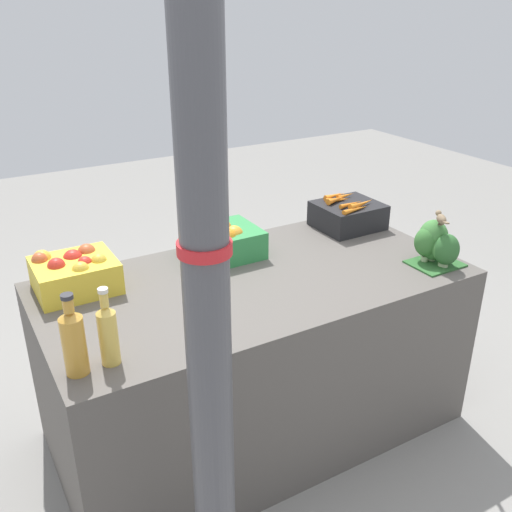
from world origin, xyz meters
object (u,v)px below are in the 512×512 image
carrot_crate (348,214)px  juice_bottle_golden (108,333)px  juice_bottle_amber (74,341)px  apple_crate (74,272)px  broccoli_pile (436,244)px  support_pole (205,258)px  orange_crate (222,240)px  sparrow_bird (441,218)px

carrot_crate → juice_bottle_golden: 1.53m
carrot_crate → juice_bottle_amber: bearing=-159.4°
apple_crate → broccoli_pile: bearing=-20.9°
carrot_crate → apple_crate: bearing=179.8°
support_pole → juice_bottle_golden: (-0.13, 0.48, -0.42)m
carrot_crate → broccoli_pile: bearing=-84.4°
orange_crate → sparrow_bird: size_ratio=2.52×
support_pole → juice_bottle_amber: (-0.24, 0.48, -0.42)m
sparrow_bird → carrot_crate: bearing=31.9°
orange_crate → broccoli_pile: (0.78, -0.55, 0.01)m
juice_bottle_golden → sparrow_bird: (1.46, 0.01, 0.11)m
support_pole → juice_bottle_golden: 0.65m
carrot_crate → sparrow_bird: size_ratio=2.52×
broccoli_pile → juice_bottle_amber: size_ratio=0.79×
support_pole → sparrow_bird: bearing=20.1°
orange_crate → support_pole: bearing=-118.2°
orange_crate → sparrow_bird: bearing=-36.4°
orange_crate → juice_bottle_golden: size_ratio=1.16×
sparrow_bird → juice_bottle_golden: bearing=117.9°
juice_bottle_amber → carrot_crate: bearing=20.6°
support_pole → juice_bottle_amber: bearing=116.1°
apple_crate → sparrow_bird: sparrow_bird is taller
orange_crate → broccoli_pile: 0.95m
apple_crate → juice_bottle_golden: 0.58m
apple_crate → broccoli_pile: broccoli_pile is taller
orange_crate → carrot_crate: size_ratio=1.00×
carrot_crate → orange_crate: bearing=180.0°
broccoli_pile → sparrow_bird: (-0.01, -0.02, 0.13)m
carrot_crate → broccoli_pile: (0.05, -0.55, 0.02)m
carrot_crate → juice_bottle_amber: size_ratio=1.13×
apple_crate → orange_crate: size_ratio=1.00×
juice_bottle_amber → orange_crate: bearing=35.6°
carrot_crate → broccoli_pile: broccoli_pile is taller
support_pole → juice_bottle_amber: 0.68m
support_pole → sparrow_bird: 1.45m
apple_crate → juice_bottle_amber: bearing=-103.5°
broccoli_pile → juice_bottle_amber: 1.58m
orange_crate → broccoli_pile: bearing=-35.1°
sparrow_bird → support_pole: bearing=137.8°
carrot_crate → juice_bottle_amber: 1.63m
broccoli_pile → sparrow_bird: size_ratio=1.75×
juice_bottle_golden → apple_crate: bearing=86.9°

